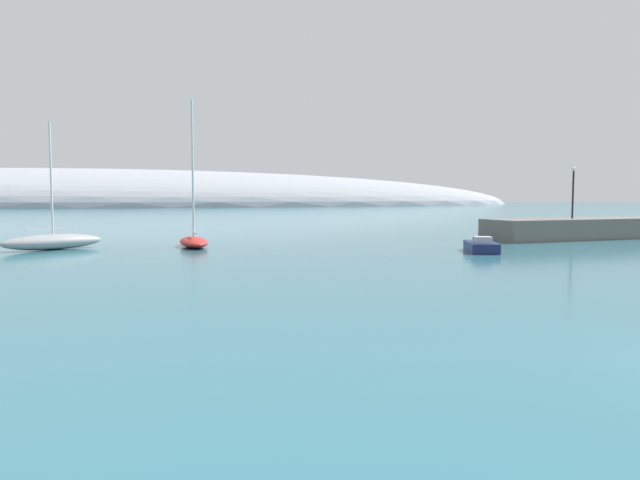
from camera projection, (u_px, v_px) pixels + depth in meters
breakwater_rocks at (607, 228)px, 51.69m from camera, size 24.08×6.05×1.77m
distant_ridge at (92, 206)px, 211.39m from camera, size 343.57×84.15×26.98m
sailboat_red_near_shore at (194, 240)px, 42.37m from camera, size 2.06×5.74×10.54m
sailboat_grey_mid_mooring at (53, 241)px, 40.32m from camera, size 6.84×4.89×8.80m
motorboat_navy_alongside_breakwater at (481, 246)px, 38.70m from camera, size 3.19×4.57×1.06m
harbor_lamp_post at (573, 187)px, 50.02m from camera, size 0.36×0.36×4.41m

